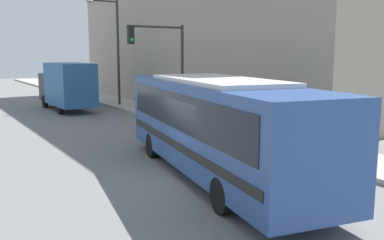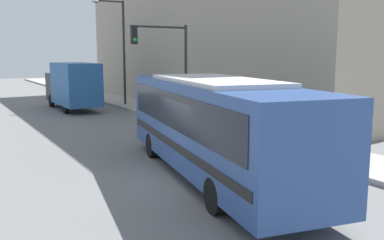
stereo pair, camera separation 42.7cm
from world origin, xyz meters
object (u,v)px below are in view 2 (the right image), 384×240
Objects in this scene: city_bus at (214,121)px; street_lamp at (120,44)px; delivery_truck at (73,85)px; traffic_light_pole at (167,56)px; parking_meter at (184,106)px; fire_hydrant at (260,132)px.

street_lamp is (4.21, 18.48, 2.73)m from city_bus.
delivery_truck reaches higher than city_bus.
delivery_truck is 4.49m from street_lamp.
parking_meter is at bearing -2.47° from traffic_light_pole.
traffic_light_pole is at bearing 177.53° from parking_meter.
fire_hydrant is at bearing -90.00° from parking_meter.
delivery_truck is at bearing -179.90° from street_lamp.
city_bus is 13.67× the size of fire_hydrant.
city_bus is at bearing -146.07° from fire_hydrant.
delivery_truck is at bearing 111.24° from parking_meter.
delivery_truck is 1.31× the size of traffic_light_pole.
fire_hydrant is (3.56, -15.62, -1.16)m from delivery_truck.
fire_hydrant is 0.66× the size of parking_meter.
city_bus is 10.27m from parking_meter.
city_bus is at bearing -114.48° from parking_meter.
delivery_truck is (0.69, 18.47, -0.06)m from city_bus.
parking_meter is at bearing -68.76° from delivery_truck.
delivery_truck is at bearing 102.83° from fire_hydrant.
delivery_truck reaches higher than fire_hydrant.
city_bus is at bearing -109.20° from traffic_light_pole.
delivery_truck is 9.85m from parking_meter.
street_lamp is at bearing 88.23° from city_bus.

